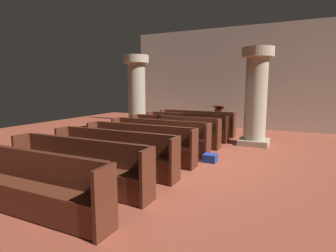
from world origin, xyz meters
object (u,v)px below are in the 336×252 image
pew_row_6 (79,163)px  lectern (219,120)px  pillar_aisle_side (256,95)px  hymn_book (161,115)px  pew_row_0 (197,122)px  pew_row_1 (186,126)px  pew_row_5 (114,151)px  pew_row_3 (159,135)px  kneeler_box_blue (210,158)px  pew_row_4 (140,142)px  pillar_far_side (137,93)px  pew_row_7 (27,181)px  pew_row_2 (174,130)px

pew_row_6 → lectern: 7.79m
pillar_aisle_side → hymn_book: bearing=-161.5°
pew_row_0 → pew_row_1: 1.07m
pew_row_0 → pillar_aisle_side: bearing=-22.4°
lectern → hymn_book: (-1.11, -3.30, 0.49)m
pillar_aisle_side → pew_row_5: bearing=-118.2°
pew_row_0 → pew_row_3: size_ratio=1.00×
lectern → kneeler_box_blue: size_ratio=3.33×
pew_row_4 → pew_row_5: size_ratio=1.00×
pew_row_6 → pillar_far_side: (-2.30, 5.69, 1.13)m
pew_row_7 → kneeler_box_blue: 4.24m
pew_row_7 → pew_row_3: bearing=90.0°
pew_row_2 → lectern: (0.52, 3.49, -0.04)m
pew_row_1 → pew_row_3: (0.00, -2.14, 0.00)m
pew_row_4 → pillar_far_side: 4.38m
pew_row_1 → pew_row_2: 1.07m
kneeler_box_blue → pillar_far_side: bearing=144.0°
kneeler_box_blue → pew_row_2: bearing=138.6°
pew_row_2 → hymn_book: hymn_book is taller
pew_row_6 → pew_row_5: bearing=90.0°
pew_row_1 → kneeler_box_blue: (1.67, -2.54, -0.39)m
pew_row_6 → pew_row_2: bearing=90.0°
pew_row_6 → pew_row_7: bearing=-90.0°
pillar_aisle_side → pillar_far_side: 4.65m
pew_row_1 → pew_row_6: same height
pillar_aisle_side → kneeler_box_blue: 3.12m
pew_row_1 → pew_row_2: bearing=-90.0°
kneeler_box_blue → pew_row_6: bearing=-120.7°
pew_row_0 → pillar_aisle_side: (2.35, -0.97, 1.13)m
pew_row_0 → pew_row_2: 2.14m
pew_row_0 → pew_row_4: bearing=-90.0°
pew_row_6 → pew_row_7: 1.07m
pew_row_6 → pew_row_7: size_ratio=1.00×
pew_row_5 → lectern: lectern is taller
pew_row_5 → pillar_far_side: (-2.30, 4.62, 1.13)m
pew_row_0 → pew_row_7: 7.49m
pew_row_0 → lectern: (0.52, 1.35, -0.04)m
pew_row_0 → kneeler_box_blue: size_ratio=9.34×
pillar_aisle_side → pillar_far_side: bearing=177.0°
pew_row_3 → lectern: bearing=83.5°
pillar_aisle_side → pillar_far_side: size_ratio=1.00×
lectern → kneeler_box_blue: (1.15, -4.96, -0.35)m
pew_row_0 → pew_row_6: same height
pillar_far_side → pew_row_1: bearing=-8.4°
pillar_aisle_side → hymn_book: pillar_aisle_side is taller
pew_row_2 → kneeler_box_blue: size_ratio=9.34×
pew_row_1 → pillar_aisle_side: (2.35, 0.10, 1.13)m
pew_row_0 → pew_row_6: bearing=-90.0°
pew_row_6 → hymn_book: bearing=97.5°
pew_row_3 → pew_row_6: 3.21m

